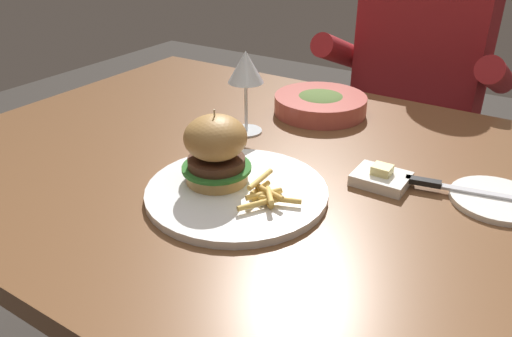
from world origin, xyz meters
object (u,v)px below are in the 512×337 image
object	(u,v)px
main_plate	(237,192)
burger_sandwich	(216,149)
butter_dish	(381,178)
soup_bowl	(320,103)
diner_person	(411,125)
bread_plate	(497,200)
wine_glass	(246,70)
table_knife	(465,190)

from	to	relation	value
main_plate	burger_sandwich	size ratio (longest dim) A/B	2.37
main_plate	burger_sandwich	world-z (taller)	burger_sandwich
burger_sandwich	butter_dish	distance (m)	0.30
butter_dish	soup_bowl	distance (m)	0.35
butter_dish	diner_person	distance (m)	0.77
burger_sandwich	diner_person	bearing A→B (deg)	84.14
diner_person	main_plate	bearing A→B (deg)	-93.01
main_plate	soup_bowl	distance (m)	0.43
burger_sandwich	bread_plate	xyz separation A→B (m)	(0.42, 0.21, -0.07)
wine_glass	bread_plate	size ratio (longest dim) A/B	1.18
bread_plate	diner_person	xyz separation A→B (m)	(-0.33, 0.69, -0.18)
burger_sandwich	soup_bowl	world-z (taller)	burger_sandwich
soup_bowl	diner_person	world-z (taller)	diner_person
bread_plate	butter_dish	bearing A→B (deg)	-166.53
table_knife	diner_person	size ratio (longest dim) A/B	0.20
soup_bowl	diner_person	distance (m)	0.53
bread_plate	soup_bowl	size ratio (longest dim) A/B	0.69
table_knife	main_plate	bearing A→B (deg)	-147.88
table_knife	diner_person	distance (m)	0.77
bread_plate	table_knife	distance (m)	0.05
diner_person	butter_dish	bearing A→B (deg)	-78.71
table_knife	soup_bowl	xyz separation A→B (m)	(-0.38, 0.22, 0.01)
burger_sandwich	soup_bowl	size ratio (longest dim) A/B	0.60
wine_glass	butter_dish	world-z (taller)	wine_glass
burger_sandwich	table_knife	distance (m)	0.43
soup_bowl	diner_person	xyz separation A→B (m)	(0.10, 0.48, -0.20)
soup_bowl	diner_person	size ratio (longest dim) A/B	0.19
burger_sandwich	table_knife	xyz separation A→B (m)	(0.37, 0.20, -0.06)
main_plate	wine_glass	xyz separation A→B (m)	(-0.14, 0.24, 0.13)
soup_bowl	burger_sandwich	bearing A→B (deg)	-88.88
butter_dish	burger_sandwich	bearing A→B (deg)	-144.85
table_knife	soup_bowl	size ratio (longest dim) A/B	1.09
burger_sandwich	main_plate	bearing A→B (deg)	-5.67
main_plate	butter_dish	bearing A→B (deg)	41.67
bread_plate	table_knife	xyz separation A→B (m)	(-0.05, -0.01, 0.01)
main_plate	wine_glass	size ratio (longest dim) A/B	1.74
table_knife	diner_person	xyz separation A→B (m)	(-0.28, 0.70, -0.19)
main_plate	table_knife	size ratio (longest dim) A/B	1.31
wine_glass	soup_bowl	bearing A→B (deg)	65.84
burger_sandwich	butter_dish	size ratio (longest dim) A/B	1.39
main_plate	bread_plate	size ratio (longest dim) A/B	2.05
burger_sandwich	wine_glass	world-z (taller)	wine_glass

